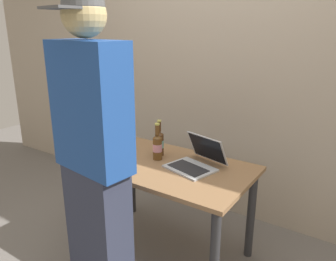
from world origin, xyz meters
TOP-DOWN VIEW (x-y plane):
  - ground_plane at (0.00, 0.00)m, footprint 8.00×8.00m
  - desk at (0.00, 0.00)m, footprint 1.22×0.71m
  - laptop at (0.21, 0.08)m, footprint 0.39×0.40m
  - beer_bottle_amber at (-0.09, 0.05)m, footprint 0.07×0.07m
  - beer_bottle_dark at (-0.12, 0.12)m, footprint 0.07×0.07m
  - person_figure at (-0.02, -0.62)m, footprint 0.46×0.32m
  - back_wall at (0.00, 0.84)m, footprint 6.00×0.10m

SIDE VIEW (x-z plane):
  - ground_plane at x=0.00m, z-range 0.00..0.00m
  - desk at x=0.00m, z-range 0.24..0.95m
  - laptop at x=0.21m, z-range 0.65..0.85m
  - beer_bottle_dark at x=-0.12m, z-range 0.67..0.94m
  - beer_bottle_amber at x=-0.09m, z-range 0.67..0.94m
  - person_figure at x=-0.02m, z-range 0.03..1.84m
  - back_wall at x=0.00m, z-range 0.00..2.60m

